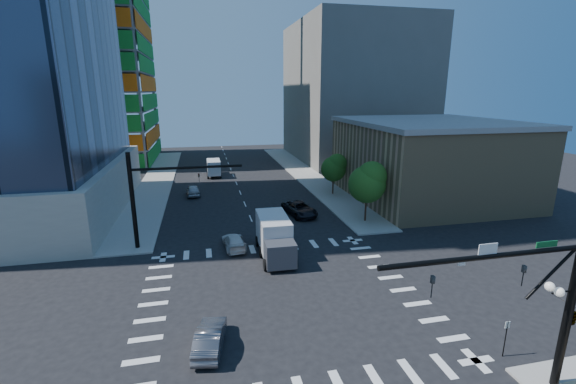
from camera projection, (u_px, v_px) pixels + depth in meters
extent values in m
plane|color=black|center=(282.00, 297.00, 27.74)|extent=(160.00, 160.00, 0.00)
cube|color=silver|center=(282.00, 297.00, 27.74)|extent=(20.00, 20.00, 0.01)
cube|color=gray|center=(305.00, 174.00, 68.11)|extent=(5.00, 60.00, 0.15)
cube|color=gray|center=(157.00, 181.00, 62.81)|extent=(5.00, 60.00, 0.15)
cube|color=#198D2B|center=(145.00, 38.00, 76.82)|extent=(0.12, 24.00, 49.00)
cube|color=orange|center=(53.00, 26.00, 62.27)|extent=(24.00, 0.12, 49.00)
cube|color=tan|center=(428.00, 162.00, 52.51)|extent=(20.00, 22.00, 10.00)
cube|color=gray|center=(432.00, 122.00, 51.16)|extent=(20.50, 22.50, 0.60)
cube|color=#64605A|center=(353.00, 93.00, 81.77)|extent=(24.00, 30.00, 28.00)
cylinder|color=black|center=(570.00, 304.00, 18.14)|extent=(0.40, 0.40, 9.00)
cylinder|color=black|center=(487.00, 257.00, 16.34)|extent=(10.00, 0.24, 0.24)
cylinder|color=black|center=(552.00, 272.00, 17.38)|extent=(2.50, 0.14, 2.50)
imported|color=black|center=(523.00, 276.00, 17.05)|extent=(0.16, 0.20, 1.00)
imported|color=black|center=(432.00, 287.00, 16.09)|extent=(0.16, 0.20, 1.00)
imported|color=black|center=(572.00, 315.00, 18.36)|extent=(0.53, 2.48, 1.00)
cube|color=white|center=(488.00, 249.00, 16.25)|extent=(0.90, 0.04, 0.50)
cube|color=#0C5929|center=(547.00, 244.00, 16.90)|extent=(1.10, 0.04, 0.28)
cylinder|color=black|center=(563.00, 292.00, 17.84)|extent=(1.20, 0.08, 0.08)
sphere|color=white|center=(550.00, 287.00, 17.91)|extent=(0.44, 0.44, 0.44)
sphere|color=white|center=(559.00, 292.00, 17.44)|extent=(0.44, 0.44, 0.44)
cylinder|color=black|center=(133.00, 201.00, 34.97)|extent=(0.40, 0.40, 9.00)
cylinder|color=black|center=(187.00, 168.00, 35.29)|extent=(10.00, 0.24, 0.24)
imported|color=black|center=(199.00, 179.00, 35.78)|extent=(0.16, 0.20, 1.00)
cylinder|color=#382316|center=(365.00, 211.00, 43.27)|extent=(0.20, 0.20, 2.27)
sphere|color=#174B14|center=(367.00, 184.00, 42.48)|extent=(4.16, 4.16, 4.16)
sphere|color=#3C7226|center=(372.00, 176.00, 42.03)|extent=(3.25, 3.25, 3.25)
cylinder|color=#382316|center=(333.00, 187.00, 54.70)|extent=(0.20, 0.20, 1.92)
sphere|color=#174B14|center=(333.00, 169.00, 54.03)|extent=(3.52, 3.52, 3.52)
sphere|color=#3C7226|center=(337.00, 164.00, 53.62)|extent=(2.75, 2.75, 2.75)
cylinder|color=black|center=(505.00, 339.00, 21.24)|extent=(0.06, 0.06, 2.20)
cube|color=silver|center=(508.00, 325.00, 21.01)|extent=(0.30, 0.03, 0.40)
imported|color=black|center=(299.00, 209.00, 45.75)|extent=(3.79, 6.13, 1.58)
imported|color=silver|center=(234.00, 241.00, 36.15)|extent=(2.20, 4.67, 1.32)
imported|color=#A8AAB0|center=(193.00, 190.00, 54.33)|extent=(2.16, 4.53, 1.50)
imported|color=#58575D|center=(210.00, 337.00, 22.04)|extent=(2.19, 4.40, 1.39)
cube|color=silver|center=(275.00, 235.00, 33.88)|extent=(2.71, 5.45, 2.80)
cube|color=#46474F|center=(275.00, 243.00, 34.06)|extent=(2.52, 1.99, 2.05)
cube|color=silver|center=(214.00, 166.00, 66.79)|extent=(2.18, 4.53, 2.36)
cube|color=#46474F|center=(214.00, 169.00, 66.94)|extent=(2.09, 1.63, 1.72)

